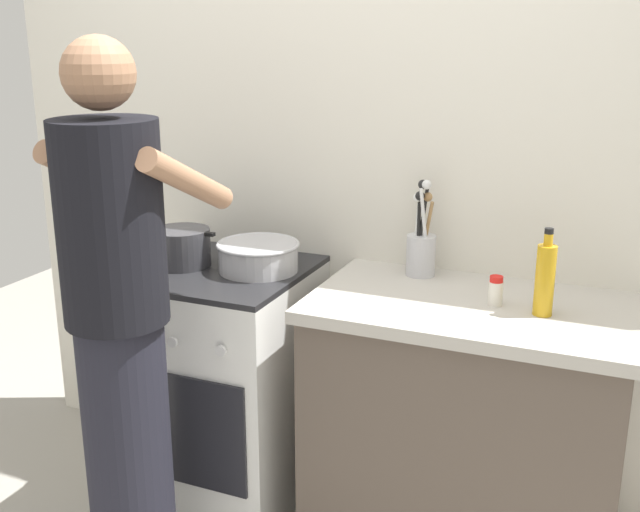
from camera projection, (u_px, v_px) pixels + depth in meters
back_wall at (401, 165)px, 2.70m from camera, size 3.20×0.10×2.50m
countertop at (464, 431)px, 2.49m from camera, size 1.00×0.60×0.90m
stove_range at (224, 384)px, 2.82m from camera, size 0.60×0.62×0.90m
pot at (182, 247)px, 2.71m from camera, size 0.27×0.21×0.13m
mixing_bowl at (258, 255)px, 2.65m from camera, size 0.29×0.29×0.10m
utensil_crock at (421, 247)px, 2.60m from camera, size 0.10×0.10×0.34m
spice_bottle at (496, 291)px, 2.32m from camera, size 0.04×0.04×0.09m
oil_bottle at (545, 279)px, 2.23m from camera, size 0.06×0.06×0.26m
person at (120, 333)px, 2.23m from camera, size 0.41×0.50×1.70m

